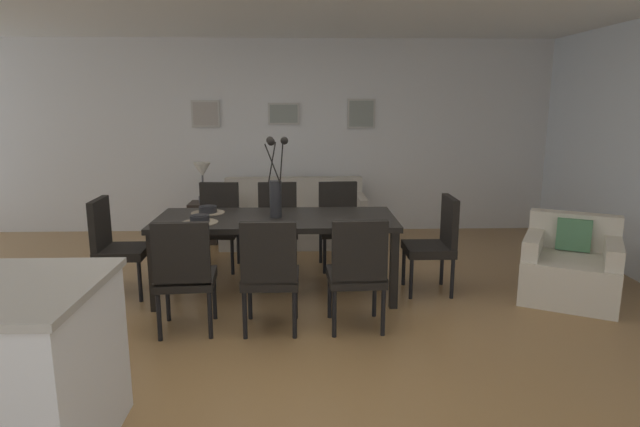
{
  "coord_description": "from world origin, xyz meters",
  "views": [
    {
      "loc": [
        0.22,
        -4.15,
        1.8
      ],
      "look_at": [
        0.37,
        0.6,
        0.79
      ],
      "focal_mm": 29.99,
      "sensor_mm": 36.0,
      "label": 1
    }
  ],
  "objects_px": {
    "dining_chair_far_right": "(277,221)",
    "side_table": "(205,222)",
    "framed_picture_right": "(361,114)",
    "centerpiece_vase": "(276,187)",
    "dining_table": "(276,224)",
    "bowl_near_right": "(208,209)",
    "dining_chair_near_left": "(185,271)",
    "dining_chair_head_east": "(437,240)",
    "dining_chair_mid_left": "(357,269)",
    "dining_chair_near_right": "(218,221)",
    "framed_picture_left": "(206,114)",
    "dining_chair_far_left": "(270,270)",
    "bowl_near_left": "(200,218)",
    "armchair": "(570,268)",
    "table_lamp": "(202,173)",
    "framed_picture_center": "(284,114)",
    "dining_chair_head_west": "(114,242)",
    "dining_chair_mid_right": "(339,220)",
    "sofa": "(294,221)"
  },
  "relations": [
    {
      "from": "dining_chair_near_right",
      "to": "framed_picture_right",
      "type": "xyz_separation_m",
      "value": [
        1.72,
        1.66,
        1.11
      ]
    },
    {
      "from": "framed_picture_right",
      "to": "centerpiece_vase",
      "type": "bearing_deg",
      "value": -112.71
    },
    {
      "from": "dining_chair_mid_right",
      "to": "framed_picture_left",
      "type": "height_order",
      "value": "framed_picture_left"
    },
    {
      "from": "bowl_near_right",
      "to": "armchair",
      "type": "distance_m",
      "value": 3.43
    },
    {
      "from": "dining_chair_mid_left",
      "to": "framed_picture_left",
      "type": "relative_size",
      "value": 2.43
    },
    {
      "from": "dining_chair_far_left",
      "to": "armchair",
      "type": "bearing_deg",
      "value": 13.99
    },
    {
      "from": "dining_chair_head_west",
      "to": "framed_picture_left",
      "type": "distance_m",
      "value": 2.77
    },
    {
      "from": "dining_chair_head_west",
      "to": "bowl_near_right",
      "type": "distance_m",
      "value": 0.91
    },
    {
      "from": "dining_table",
      "to": "dining_chair_far_right",
      "type": "relative_size",
      "value": 2.39
    },
    {
      "from": "dining_table",
      "to": "bowl_near_left",
      "type": "bearing_deg",
      "value": -162.65
    },
    {
      "from": "side_table",
      "to": "framed_picture_center",
      "type": "distance_m",
      "value": 1.8
    },
    {
      "from": "dining_chair_far_right",
      "to": "side_table",
      "type": "xyz_separation_m",
      "value": [
        -0.99,
        1.07,
        -0.25
      ]
    },
    {
      "from": "dining_chair_far_right",
      "to": "dining_chair_far_left",
      "type": "bearing_deg",
      "value": -89.39
    },
    {
      "from": "dining_chair_near_left",
      "to": "centerpiece_vase",
      "type": "relative_size",
      "value": 1.25
    },
    {
      "from": "centerpiece_vase",
      "to": "framed_picture_right",
      "type": "height_order",
      "value": "framed_picture_right"
    },
    {
      "from": "dining_chair_near_left",
      "to": "dining_chair_head_east",
      "type": "distance_m",
      "value": 2.34
    },
    {
      "from": "dining_chair_near_left",
      "to": "dining_chair_near_right",
      "type": "height_order",
      "value": "same"
    },
    {
      "from": "dining_chair_near_left",
      "to": "table_lamp",
      "type": "distance_m",
      "value": 2.84
    },
    {
      "from": "dining_table",
      "to": "framed_picture_left",
      "type": "xyz_separation_m",
      "value": [
        -1.05,
        2.51,
        0.95
      ]
    },
    {
      "from": "dining_chair_mid_left",
      "to": "dining_chair_head_east",
      "type": "relative_size",
      "value": 1.0
    },
    {
      "from": "dining_chair_near_right",
      "to": "bowl_near_left",
      "type": "distance_m",
      "value": 1.09
    },
    {
      "from": "dining_chair_near_right",
      "to": "table_lamp",
      "type": "relative_size",
      "value": 1.8
    },
    {
      "from": "dining_chair_near_right",
      "to": "bowl_near_left",
      "type": "height_order",
      "value": "dining_chair_near_right"
    },
    {
      "from": "dining_chair_head_east",
      "to": "sofa",
      "type": "distance_m",
      "value": 2.35
    },
    {
      "from": "dining_chair_far_left",
      "to": "framed_picture_center",
      "type": "distance_m",
      "value": 3.56
    },
    {
      "from": "bowl_near_left",
      "to": "sofa",
      "type": "distance_m",
      "value": 2.29
    },
    {
      "from": "dining_table",
      "to": "bowl_near_right",
      "type": "relative_size",
      "value": 12.94
    },
    {
      "from": "dining_chair_far_right",
      "to": "side_table",
      "type": "bearing_deg",
      "value": 132.69
    },
    {
      "from": "centerpiece_vase",
      "to": "side_table",
      "type": "bearing_deg",
      "value": 118.04
    },
    {
      "from": "table_lamp",
      "to": "sofa",
      "type": "bearing_deg",
      "value": -1.33
    },
    {
      "from": "dining_chair_near_right",
      "to": "framed_picture_left",
      "type": "xyz_separation_m",
      "value": [
        -0.38,
        1.66,
        1.11
      ]
    },
    {
      "from": "dining_chair_head_west",
      "to": "framed_picture_center",
      "type": "xyz_separation_m",
      "value": [
        1.5,
        2.5,
        1.11
      ]
    },
    {
      "from": "bowl_near_right",
      "to": "dining_chair_mid_left",
      "type": "bearing_deg",
      "value": -38.7
    },
    {
      "from": "bowl_near_right",
      "to": "framed_picture_right",
      "type": "distance_m",
      "value": 2.99
    },
    {
      "from": "dining_chair_near_right",
      "to": "dining_chair_far_left",
      "type": "xyz_separation_m",
      "value": [
        0.66,
        -1.73,
        0.0
      ]
    },
    {
      "from": "dining_chair_near_right",
      "to": "bowl_near_left",
      "type": "bearing_deg",
      "value": -89.44
    },
    {
      "from": "dining_chair_mid_left",
      "to": "centerpiece_vase",
      "type": "height_order",
      "value": "centerpiece_vase"
    },
    {
      "from": "bowl_near_right",
      "to": "framed_picture_left",
      "type": "distance_m",
      "value": 2.48
    },
    {
      "from": "dining_chair_near_left",
      "to": "table_lamp",
      "type": "height_order",
      "value": "table_lamp"
    },
    {
      "from": "dining_chair_near_right",
      "to": "dining_chair_far_right",
      "type": "bearing_deg",
      "value": -1.11
    },
    {
      "from": "dining_chair_mid_right",
      "to": "centerpiece_vase",
      "type": "bearing_deg",
      "value": -126.98
    },
    {
      "from": "dining_chair_far_left",
      "to": "armchair",
      "type": "distance_m",
      "value": 2.81
    },
    {
      "from": "bowl_near_left",
      "to": "side_table",
      "type": "distance_m",
      "value": 2.21
    },
    {
      "from": "framed_picture_left",
      "to": "table_lamp",
      "type": "bearing_deg",
      "value": -86.91
    },
    {
      "from": "dining_chair_near_left",
      "to": "dining_chair_head_east",
      "type": "bearing_deg",
      "value": 21.93
    },
    {
      "from": "dining_chair_near_left",
      "to": "sofa",
      "type": "height_order",
      "value": "dining_chair_near_left"
    },
    {
      "from": "dining_chair_far_left",
      "to": "centerpiece_vase",
      "type": "height_order",
      "value": "centerpiece_vase"
    },
    {
      "from": "bowl_near_left",
      "to": "armchair",
      "type": "distance_m",
      "value": 3.41
    },
    {
      "from": "dining_chair_far_right",
      "to": "bowl_near_left",
      "type": "relative_size",
      "value": 5.41
    },
    {
      "from": "bowl_near_left",
      "to": "table_lamp",
      "type": "bearing_deg",
      "value": 99.57
    }
  ]
}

